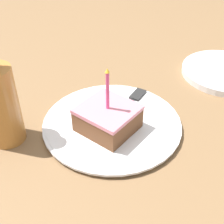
{
  "coord_description": "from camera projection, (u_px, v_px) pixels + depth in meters",
  "views": [
    {
      "loc": [
        -0.34,
        0.42,
        0.42
      ],
      "look_at": [
        -0.03,
        0.02,
        0.04
      ],
      "focal_mm": 50.0,
      "sensor_mm": 36.0,
      "label": 1
    }
  ],
  "objects": [
    {
      "name": "ground_plane",
      "position": [
        108.0,
        123.0,
        0.7
      ],
      "size": [
        2.4,
        2.4,
        0.04
      ],
      "color": "brown",
      "rests_on": "ground"
    },
    {
      "name": "plate",
      "position": [
        112.0,
        124.0,
        0.65
      ],
      "size": [
        0.29,
        0.29,
        0.01
      ],
      "color": "silver",
      "rests_on": "ground_plane"
    },
    {
      "name": "cake_slice",
      "position": [
        108.0,
        118.0,
        0.62
      ],
      "size": [
        0.11,
        0.1,
        0.14
      ],
      "color": "brown",
      "rests_on": "plate"
    },
    {
      "name": "fork",
      "position": [
        127.0,
        106.0,
        0.69
      ],
      "size": [
        0.04,
        0.18,
        0.01
      ],
      "color": "#262626",
      "rests_on": "plate"
    },
    {
      "name": "bottle",
      "position": [
        0.0,
        103.0,
        0.57
      ],
      "size": [
        0.07,
        0.07,
        0.22
      ],
      "color": "#B27233",
      "rests_on": "ground_plane"
    }
  ]
}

